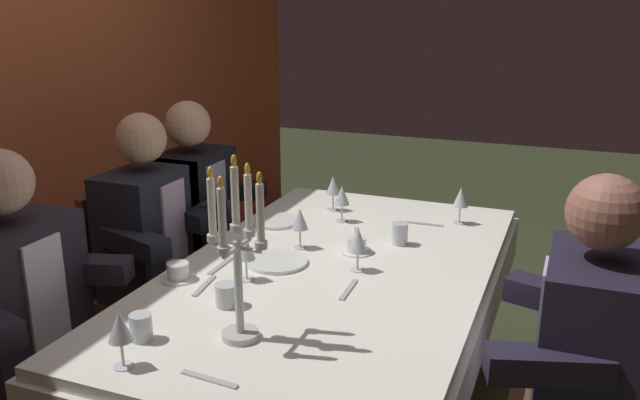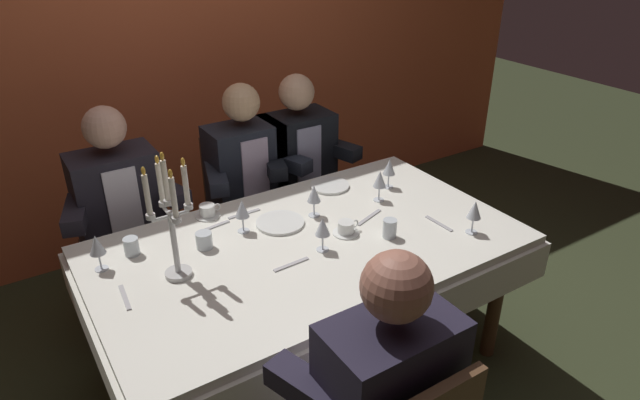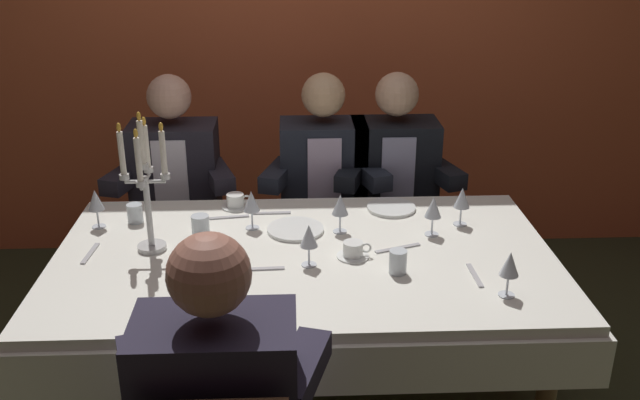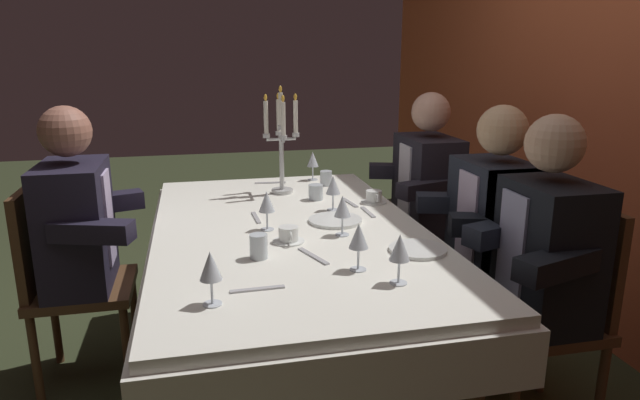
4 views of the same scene
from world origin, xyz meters
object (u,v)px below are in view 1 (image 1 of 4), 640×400
candelabra (237,256)px  seated_diner_1 (591,345)px  wine_glass_3 (246,249)px  wine_glass_1 (300,220)px  wine_glass_6 (120,328)px  dinner_plate_0 (277,262)px  dinner_plate_1 (275,221)px  wine_glass_0 (333,186)px  dining_table (331,298)px  wine_glass_4 (342,196)px  seated_diner_0 (15,298)px  wine_glass_2 (461,198)px  water_tumbler_2 (400,234)px  seated_diner_2 (147,230)px  coffee_cup_0 (357,246)px  seated_diner_3 (192,207)px  coffee_cup_1 (178,272)px  water_tumbler_1 (141,327)px  wine_glass_5 (358,241)px  water_tumbler_0 (226,295)px

candelabra → seated_diner_1: (0.34, -0.95, -0.26)m
candelabra → wine_glass_3: size_ratio=3.33×
wine_glass_1 → wine_glass_6: same height
dinner_plate_0 → dinner_plate_1: same height
wine_glass_0 → wine_glass_1: same height
dining_table → wine_glass_4: size_ratio=11.83×
dinner_plate_0 → seated_diner_0: 0.90m
wine_glass_2 → water_tumbler_2: wine_glass_2 is taller
wine_glass_2 → seated_diner_2: 1.36m
dinner_plate_1 → coffee_cup_0: 0.49m
seated_diner_1 → seated_diner_3: same height
dining_table → coffee_cup_1: bearing=122.1°
wine_glass_4 → water_tumbler_1: size_ratio=2.05×
wine_glass_1 → wine_glass_5: same height
wine_glass_4 → seated_diner_2: size_ratio=0.13×
wine_glass_3 → coffee_cup_1: wine_glass_3 is taller
seated_diner_0 → seated_diner_1: 1.81m
water_tumbler_0 → coffee_cup_0: size_ratio=0.57×
wine_glass_2 → water_tumbler_1: bearing=154.2°
seated_diner_1 → wine_glass_1: bearing=69.7°
water_tumbler_0 → water_tumbler_1: water_tumbler_1 is taller
candelabra → seated_diner_0: size_ratio=0.44×
wine_glass_2 → coffee_cup_1: size_ratio=1.24×
coffee_cup_0 → seated_diner_3: 0.96m
seated_diner_2 → seated_diner_3: size_ratio=1.00×
water_tumbler_1 → wine_glass_4: bearing=-8.3°
wine_glass_6 → water_tumbler_2: wine_glass_6 is taller
wine_glass_6 → water_tumbler_0: (0.43, -0.08, -0.08)m
seated_diner_0 → wine_glass_2: bearing=-43.5°
wine_glass_5 → water_tumbler_2: size_ratio=1.85×
dinner_plate_1 → water_tumbler_0: bearing=-165.4°
dinner_plate_1 → wine_glass_5: size_ratio=1.29×
water_tumbler_2 → seated_diner_2: bearing=101.7°
dinner_plate_0 → seated_diner_2: (0.15, 0.68, -0.01)m
dinner_plate_1 → candelabra: bearing=-160.2°
wine_glass_6 → seated_diner_3: 1.45m
water_tumbler_2 → seated_diner_0: 1.42m
water_tumbler_0 → coffee_cup_1: size_ratio=0.57×
dinner_plate_0 → wine_glass_2: (0.71, -0.55, 0.11)m
wine_glass_1 → water_tumbler_1: (-0.85, 0.13, -0.07)m
dining_table → wine_glass_2: wine_glass_2 is taller
coffee_cup_0 → seated_diner_3: (0.28, 0.92, -0.03)m
wine_glass_6 → seated_diner_0: seated_diner_0 is taller
dining_table → wine_glass_5: (0.02, -0.10, 0.23)m
coffee_cup_1 → seated_diner_1: seated_diner_1 is taller
dining_table → dinner_plate_0: bearing=98.6°
dining_table → water_tumbler_0: size_ratio=25.72×
dining_table → wine_glass_4: wine_glass_4 is taller
dinner_plate_0 → wine_glass_2: 0.90m
wine_glass_1 → water_tumbler_0: wine_glass_1 is taller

